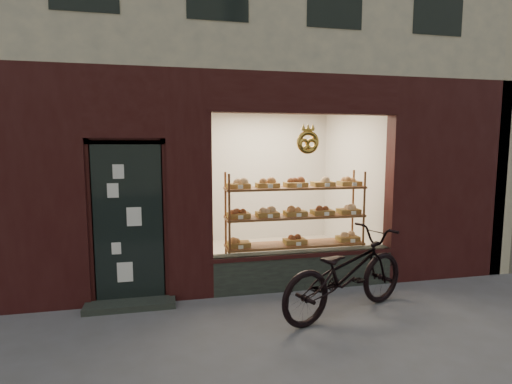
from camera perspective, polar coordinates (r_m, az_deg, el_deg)
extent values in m
plane|color=#5C5B62|center=(4.21, 10.79, -23.55)|extent=(90.00, 90.00, 0.00)
cube|color=black|center=(6.07, 6.80, -10.93)|extent=(2.70, 0.25, 0.55)
cube|color=black|center=(5.51, -17.74, -4.19)|extent=(0.90, 0.04, 2.15)
cube|color=black|center=(5.65, -17.49, -15.11)|extent=(1.15, 0.35, 0.08)
torus|color=gold|center=(5.68, 7.42, 7.06)|extent=(0.33, 0.07, 0.33)
cube|color=#5A3714|center=(6.52, 5.52, -11.72)|extent=(2.20, 0.45, 0.04)
cube|color=#5A3714|center=(6.38, 5.57, -7.46)|extent=(2.20, 0.45, 0.03)
cube|color=#5A3714|center=(6.28, 5.62, -3.48)|extent=(2.20, 0.45, 0.04)
cube|color=#5A3714|center=(6.22, 5.67, 0.60)|extent=(2.20, 0.45, 0.04)
cylinder|color=#5A3714|center=(5.88, -3.81, -5.66)|extent=(0.04, 0.04, 1.70)
cylinder|color=#5A3714|center=(6.55, 15.11, -4.61)|extent=(0.04, 0.04, 1.70)
cylinder|color=#5A3714|center=(6.26, -4.35, -4.90)|extent=(0.04, 0.04, 1.70)
cylinder|color=#5A3714|center=(6.89, 13.61, -4.00)|extent=(0.04, 0.04, 1.70)
cube|color=brown|center=(6.16, -2.49, -7.46)|extent=(0.34, 0.24, 0.07)
sphere|color=olive|center=(6.13, -2.49, -6.69)|extent=(0.11, 0.11, 0.11)
cube|color=white|center=(5.98, -2.18, -7.89)|extent=(0.07, 0.01, 0.05)
cube|color=brown|center=(6.37, 5.57, -7.00)|extent=(0.34, 0.24, 0.07)
sphere|color=brown|center=(6.35, 5.58, -6.26)|extent=(0.11, 0.11, 0.11)
cube|color=white|center=(6.20, 6.11, -7.40)|extent=(0.07, 0.01, 0.05)
cube|color=brown|center=(6.69, 12.97, -6.46)|extent=(0.34, 0.24, 0.07)
sphere|color=#E0AD7B|center=(6.67, 12.99, -5.75)|extent=(0.11, 0.11, 0.11)
cube|color=white|center=(6.53, 13.67, -6.81)|extent=(0.08, 0.01, 0.05)
cube|color=brown|center=(6.06, -2.51, -3.33)|extent=(0.34, 0.24, 0.07)
sphere|color=brown|center=(6.05, -2.52, -2.54)|extent=(0.11, 0.11, 0.11)
cube|color=white|center=(5.88, -2.20, -3.65)|extent=(0.07, 0.01, 0.06)
cube|color=brown|center=(6.15, 1.63, -3.18)|extent=(0.34, 0.24, 0.07)
sphere|color=#E0AD7B|center=(6.14, 1.63, -2.39)|extent=(0.11, 0.11, 0.11)
cube|color=white|center=(5.98, 2.06, -3.48)|extent=(0.07, 0.01, 0.06)
cube|color=brown|center=(6.27, 5.62, -3.01)|extent=(0.34, 0.24, 0.07)
sphere|color=olive|center=(6.26, 5.63, -2.24)|extent=(0.11, 0.11, 0.11)
cube|color=white|center=(6.10, 6.16, -3.30)|extent=(0.07, 0.01, 0.06)
cube|color=brown|center=(6.43, 9.45, -2.83)|extent=(0.34, 0.24, 0.07)
sphere|color=brown|center=(6.41, 9.46, -2.08)|extent=(0.11, 0.11, 0.11)
cube|color=white|center=(6.26, 10.07, -3.11)|extent=(0.07, 0.01, 0.06)
cube|color=brown|center=(6.61, 13.07, -2.66)|extent=(0.34, 0.24, 0.07)
sphere|color=#E0AD7B|center=(6.59, 13.09, -1.93)|extent=(0.11, 0.11, 0.11)
cube|color=white|center=(6.44, 13.78, -2.92)|extent=(0.08, 0.01, 0.06)
cube|color=brown|center=(6.00, -2.53, 0.90)|extent=(0.34, 0.24, 0.07)
sphere|color=#E0AD7B|center=(5.99, -2.54, 1.71)|extent=(0.11, 0.11, 0.11)
cube|color=white|center=(5.82, -2.22, 0.72)|extent=(0.07, 0.01, 0.06)
cube|color=brown|center=(6.09, 1.64, 1.00)|extent=(0.34, 0.24, 0.07)
sphere|color=olive|center=(6.08, 1.64, 1.79)|extent=(0.11, 0.11, 0.11)
cube|color=white|center=(5.91, 2.08, 0.82)|extent=(0.07, 0.01, 0.06)
cube|color=brown|center=(6.21, 5.67, 1.08)|extent=(0.34, 0.24, 0.07)
sphere|color=brown|center=(6.21, 5.68, 1.87)|extent=(0.11, 0.11, 0.11)
cube|color=white|center=(6.04, 6.21, 0.91)|extent=(0.07, 0.01, 0.06)
cube|color=brown|center=(6.37, 9.52, 1.16)|extent=(0.34, 0.24, 0.07)
sphere|color=#E0AD7B|center=(6.36, 9.54, 1.92)|extent=(0.11, 0.11, 0.11)
cube|color=white|center=(6.20, 10.16, 0.99)|extent=(0.07, 0.01, 0.06)
cube|color=brown|center=(6.55, 13.18, 1.23)|extent=(0.34, 0.24, 0.07)
sphere|color=olive|center=(6.54, 13.20, 1.97)|extent=(0.11, 0.11, 0.11)
cube|color=white|center=(6.38, 13.90, 1.07)|extent=(0.08, 0.01, 0.06)
imported|color=black|center=(5.20, 12.71, -11.16)|extent=(2.14, 1.40, 1.06)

